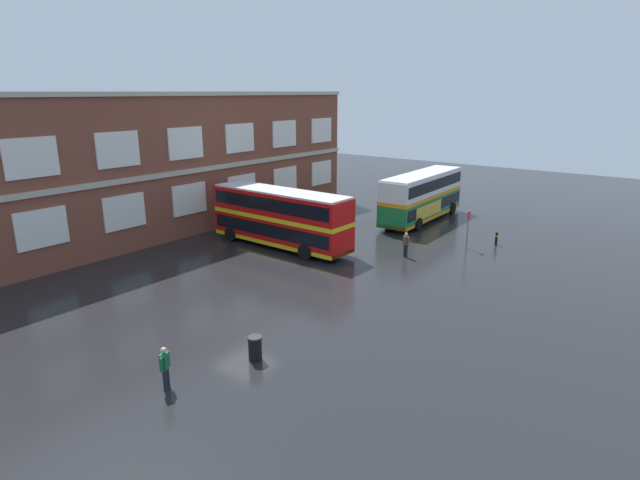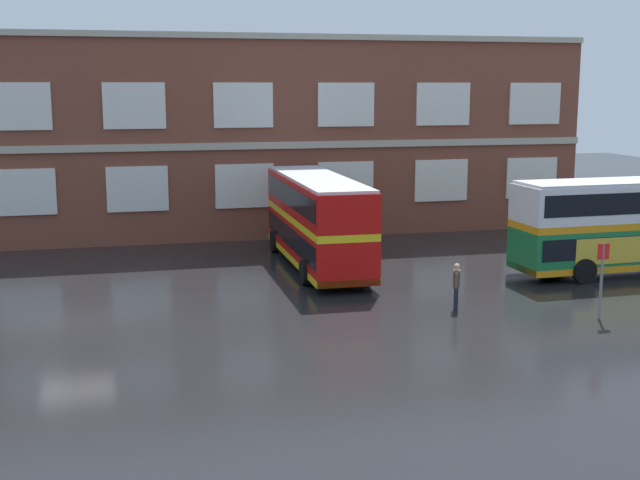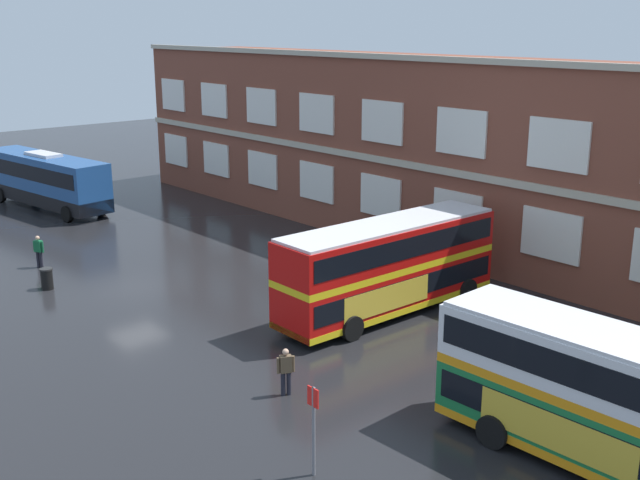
# 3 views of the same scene
# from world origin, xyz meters

# --- Properties ---
(ground_plane) EXTENTS (120.00, 120.00, 0.00)m
(ground_plane) POSITION_xyz_m (0.00, 2.00, 0.00)
(ground_plane) COLOR black
(brick_terminal_building) EXTENTS (49.07, 8.19, 10.67)m
(brick_terminal_building) POSITION_xyz_m (2.70, 17.98, 5.19)
(brick_terminal_building) COLOR brown
(brick_terminal_building) RESTS_ON ground
(double_decker_near) EXTENTS (2.98, 11.03, 4.07)m
(double_decker_near) POSITION_xyz_m (10.29, 6.74, 2.15)
(double_decker_near) COLOR red
(double_decker_near) RESTS_ON ground
(double_decker_middle) EXTENTS (11.08, 3.14, 4.07)m
(double_decker_middle) POSITION_xyz_m (23.46, 2.37, 2.15)
(double_decker_middle) COLOR #197038
(double_decker_middle) RESTS_ON ground
(touring_coach) EXTENTS (12.23, 4.15, 3.80)m
(touring_coach) POSITION_xyz_m (-19.08, 3.65, 1.91)
(touring_coach) COLOR navy
(touring_coach) RESTS_ON ground
(waiting_passenger) EXTENTS (0.39, 0.62, 1.70)m
(waiting_passenger) POSITION_xyz_m (13.48, -1.53, 0.93)
(waiting_passenger) COLOR black
(waiting_passenger) RESTS_ON ground
(second_passenger) EXTENTS (0.60, 0.40, 1.70)m
(second_passenger) POSITION_xyz_m (-6.15, -2.15, 0.93)
(second_passenger) COLOR black
(second_passenger) RESTS_ON ground
(bus_stand_flag) EXTENTS (0.44, 0.10, 2.70)m
(bus_stand_flag) POSITION_xyz_m (17.81, -4.01, 1.64)
(bus_stand_flag) COLOR slate
(bus_stand_flag) RESTS_ON ground
(station_litter_bin) EXTENTS (0.60, 0.60, 1.03)m
(station_litter_bin) POSITION_xyz_m (-2.57, -3.24, 0.52)
(station_litter_bin) COLOR black
(station_litter_bin) RESTS_ON ground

